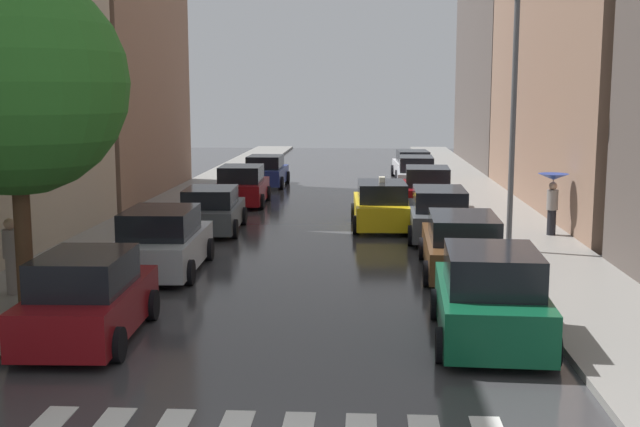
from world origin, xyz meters
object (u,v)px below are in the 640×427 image
object	(u,v)px
lamp_post_right	(514,101)
parked_car_right_fifth	(416,175)
parked_car_left_fourth	(242,187)
street_tree_left	(14,83)
parked_car_right_third	(439,214)
pedestrian_far_side	(11,254)
parked_car_left_second	(162,243)
parked_car_left_fifth	(266,172)
pedestrian_foreground	(553,191)
parked_car_right_nearest	(490,299)
parked_car_right_fourth	(427,191)
parked_car_left_nearest	(88,299)
parked_car_right_second	(462,245)
taxi_midroad	(381,206)
parked_car_right_sixth	(412,166)
parked_car_left_third	(211,211)

from	to	relation	value
lamp_post_right	parked_car_right_fifth	bearing A→B (deg)	96.90
parked_car_left_fourth	street_tree_left	bearing A→B (deg)	171.62
parked_car_right_third	pedestrian_far_side	bearing A→B (deg)	130.47
parked_car_left_second	parked_car_left_fifth	distance (m)	19.58
parked_car_left_fifth	pedestrian_far_side	distance (m)	22.79
pedestrian_foreground	lamp_post_right	size ratio (longest dim) A/B	0.26
parked_car_right_nearest	pedestrian_foreground	world-z (taller)	pedestrian_foreground
parked_car_left_fourth	parked_car_right_third	xyz separation A→B (m)	(7.64, -7.24, -0.01)
parked_car_left_fifth	parked_car_right_fourth	bearing A→B (deg)	-136.40
parked_car_left_nearest	parked_car_right_third	xyz separation A→B (m)	(7.66, 11.40, -0.03)
parked_car_right_nearest	parked_car_right_fifth	xyz separation A→B (m)	(-0.03, 23.32, -0.05)
parked_car_left_nearest	parked_car_left_fourth	world-z (taller)	parked_car_left_nearest
parked_car_left_second	parked_car_right_nearest	bearing A→B (deg)	-127.02
parked_car_right_nearest	parked_car_right_third	distance (m)	11.04
parked_car_left_nearest	parked_car_right_fourth	size ratio (longest dim) A/B	0.96
parked_car_left_fourth	pedestrian_foreground	distance (m)	13.47
parked_car_right_fourth	parked_car_left_fifth	bearing A→B (deg)	44.90
parked_car_right_second	taxi_midroad	size ratio (longest dim) A/B	1.05
parked_car_right_third	taxi_midroad	distance (m)	2.67
parked_car_left_nearest	parked_car_left_second	size ratio (longest dim) A/B	0.91
parked_car_right_sixth	parked_car_left_second	bearing A→B (deg)	158.75
parked_car_right_fourth	street_tree_left	world-z (taller)	street_tree_left
parked_car_right_second	parked_car_right_fifth	world-z (taller)	parked_car_right_fifth
parked_car_right_nearest	parked_car_right_sixth	bearing A→B (deg)	2.42
parked_car_right_second	parked_car_right_sixth	distance (m)	23.09
parked_car_right_fifth	parked_car_right_second	bearing A→B (deg)	-177.88
parked_car_right_third	parked_car_right_fourth	world-z (taller)	parked_car_right_fourth
parked_car_right_second	parked_car_right_fourth	world-z (taller)	parked_car_right_fourth
parked_car_right_fourth	pedestrian_foreground	world-z (taller)	pedestrian_foreground
parked_car_left_second	street_tree_left	size ratio (longest dim) A/B	0.63
pedestrian_far_side	parked_car_right_second	bearing A→B (deg)	-65.15
parked_car_left_fifth	parked_car_left_third	bearing A→B (deg)	-179.84
parked_car_right_nearest	parked_car_right_third	bearing A→B (deg)	2.70
parked_car_left_fifth	pedestrian_far_side	size ratio (longest dim) A/B	2.32
parked_car_left_fourth	parked_car_right_second	world-z (taller)	parked_car_left_fourth
parked_car_left_second	parked_car_right_second	bearing A→B (deg)	-89.18
parked_car_right_fifth	parked_car_left_third	bearing A→B (deg)	148.17
parked_car_left_nearest	parked_car_left_third	distance (m)	12.09
parked_car_left_fourth	pedestrian_foreground	world-z (taller)	pedestrian_foreground
parked_car_right_sixth	parked_car_right_fifth	bearing A→B (deg)	175.92
parked_car_left_fourth	parked_car_right_third	size ratio (longest dim) A/B	0.88
parked_car_right_fourth	street_tree_left	bearing A→B (deg)	149.81
parked_car_right_fifth	street_tree_left	world-z (taller)	street_tree_left
parked_car_right_sixth	street_tree_left	bearing A→B (deg)	157.54
parked_car_right_sixth	pedestrian_far_side	bearing A→B (deg)	155.52
parked_car_left_third	taxi_midroad	xyz separation A→B (m)	(5.81, 1.25, 0.04)
parked_car_left_third	parked_car_right_second	size ratio (longest dim) A/B	0.88
parked_car_right_sixth	parked_car_left_nearest	bearing A→B (deg)	162.38
parked_car_left_fifth	parked_car_right_sixth	size ratio (longest dim) A/B	0.90
parked_car_left_third	pedestrian_far_side	distance (m)	9.68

